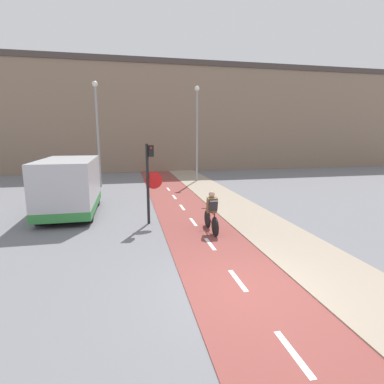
# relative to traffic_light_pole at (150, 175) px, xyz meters

# --- Properties ---
(ground_plane) EXTENTS (120.00, 120.00, 0.00)m
(ground_plane) POSITION_rel_traffic_light_pole_xyz_m (1.67, -5.75, -1.94)
(ground_plane) COLOR slate
(bike_lane) EXTENTS (2.65, 60.00, 0.02)m
(bike_lane) POSITION_rel_traffic_light_pole_xyz_m (1.67, -5.74, -1.93)
(bike_lane) COLOR brown
(bike_lane) RESTS_ON ground_plane
(sidewalk_strip) EXTENTS (2.40, 60.00, 0.05)m
(sidewalk_strip) POSITION_rel_traffic_light_pole_xyz_m (4.20, -5.75, -1.92)
(sidewalk_strip) COLOR gray
(sidewalk_strip) RESTS_ON ground_plane
(building_row_background) EXTENTS (60.00, 5.20, 10.21)m
(building_row_background) POSITION_rel_traffic_light_pole_xyz_m (1.67, 19.35, 3.17)
(building_row_background) COLOR #89705B
(building_row_background) RESTS_ON ground_plane
(traffic_light_pole) EXTENTS (0.67, 0.25, 3.14)m
(traffic_light_pole) POSITION_rel_traffic_light_pole_xyz_m (0.00, 0.00, 0.00)
(traffic_light_pole) COLOR black
(traffic_light_pole) RESTS_ON ground_plane
(street_lamp_far) EXTENTS (0.36, 0.36, 6.79)m
(street_lamp_far) POSITION_rel_traffic_light_pole_xyz_m (-2.64, 9.13, 2.21)
(street_lamp_far) COLOR gray
(street_lamp_far) RESTS_ON ground_plane
(street_lamp_sidewalk) EXTENTS (0.36, 0.36, 6.87)m
(street_lamp_sidewalk) POSITION_rel_traffic_light_pole_xyz_m (4.24, 10.24, 2.25)
(street_lamp_sidewalk) COLOR gray
(street_lamp_sidewalk) RESTS_ON ground_plane
(cyclist_near) EXTENTS (0.46, 1.68, 1.50)m
(cyclist_near) POSITION_rel_traffic_light_pole_xyz_m (2.06, -1.55, -1.23)
(cyclist_near) COLOR black
(cyclist_near) RESTS_ON ground_plane
(van) EXTENTS (2.19, 4.57, 2.43)m
(van) POSITION_rel_traffic_light_pole_xyz_m (-3.35, 2.20, -0.75)
(van) COLOR #B7B7BC
(van) RESTS_ON ground_plane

